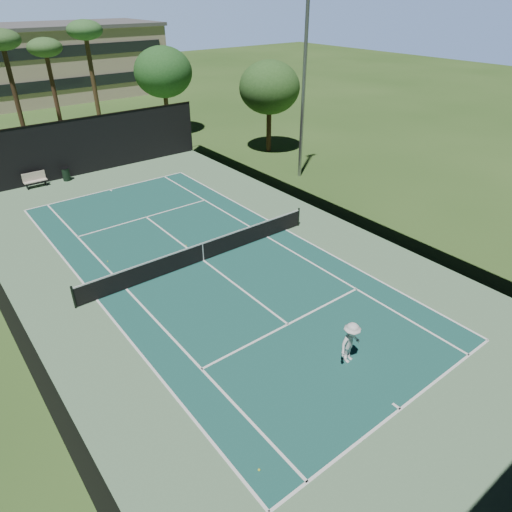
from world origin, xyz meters
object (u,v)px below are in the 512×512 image
Objects in this scene: player at (351,343)px; tennis_ball_b at (196,253)px; tennis_net at (203,251)px; park_bench at (35,179)px; trash_bin at (66,174)px; tennis_ball_c at (186,245)px; tennis_ball_d at (108,261)px; tennis_ball_a at (259,470)px.

player is 10.16m from tennis_ball_b.
park_bench is (-3.78, 15.51, -0.01)m from tennis_net.
park_bench is at bearing 90.79° from player.
tennis_net is 15.53m from trash_bin.
trash_bin is at bearing 97.46° from tennis_ball_c.
tennis_ball_b is 4.38m from tennis_ball_d.
park_bench is (-3.83, 14.69, 0.51)m from tennis_ball_b.
tennis_ball_a reaches higher than tennis_ball_c.
player reaches higher than trash_bin.
trash_bin is at bearing 96.26° from tennis_net.
park_bench is (-3.86, 13.64, 0.52)m from tennis_ball_c.
park_bench is at bearing 178.06° from trash_bin.
tennis_net is at bearing 65.37° from tennis_ball_a.
tennis_ball_a is at bearing -97.06° from trash_bin.
tennis_ball_b is 15.19m from park_bench.
tennis_ball_b is 1.09× the size of tennis_ball_d.
park_bench is 2.08m from trash_bin.
tennis_net reaches higher than tennis_ball_b.
tennis_ball_a is at bearing -94.63° from tennis_ball_d.
tennis_net is 15.97m from park_bench.
player is at bearing -88.44° from tennis_ball_c.
player is at bearing -85.19° from trash_bin.
tennis_ball_c is at bearing 68.34° from tennis_ball_a.
tennis_ball_a is 0.08× the size of trash_bin.
tennis_ball_b is at bearing 66.72° from tennis_ball_a.
player is at bearing -70.81° from tennis_ball_d.
tennis_net is 7.69× the size of player.
tennis_ball_d is at bearing -90.29° from park_bench.
player is 24.83m from trash_bin.
player is at bearing -87.63° from tennis_net.
tennis_ball_b is (0.05, 0.83, -0.52)m from tennis_net.
tennis_ball_c is 13.70m from trash_bin.
tennis_ball_b is at bearing -83.18° from trash_bin.
player is at bearing 15.58° from tennis_ball_a.
tennis_ball_d is (-3.84, 2.84, -0.53)m from tennis_net.
trash_bin is at bearing 80.34° from tennis_ball_d.
park_bench is (-4.16, 24.81, -0.29)m from player.
tennis_net is at bearing -93.66° from tennis_ball_b.
player is 11.20m from tennis_ball_c.
tennis_ball_c is 14.19m from park_bench.
tennis_ball_c is at bearing -13.91° from tennis_ball_d.
trash_bin reaches higher than tennis_ball_c.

